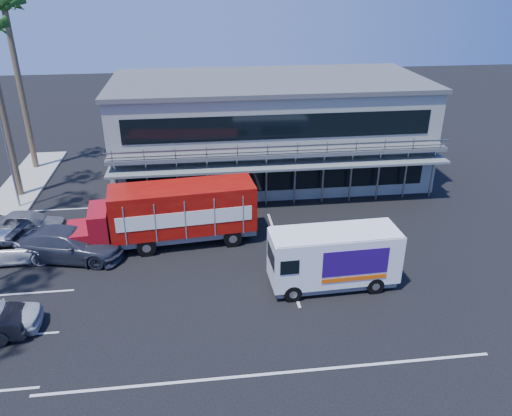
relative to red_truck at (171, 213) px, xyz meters
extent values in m
plane|color=black|center=(4.02, -4.93, -1.92)|extent=(120.00, 120.00, 0.00)
cube|color=gray|center=(7.02, 10.07, 1.58)|extent=(22.00, 10.00, 7.00)
cube|color=#515454|center=(7.02, 10.07, 5.23)|extent=(22.40, 10.40, 0.30)
cube|color=#515454|center=(7.02, 4.47, 1.68)|extent=(22.00, 1.20, 0.25)
cube|color=gray|center=(7.02, 3.92, 2.18)|extent=(22.00, 0.08, 0.90)
cube|color=slate|center=(7.02, 4.17, 0.98)|extent=(22.00, 1.80, 0.15)
cube|color=black|center=(7.02, 5.05, -0.32)|extent=(20.00, 0.06, 1.60)
cube|color=black|center=(7.02, 5.05, 3.28)|extent=(20.00, 0.06, 1.60)
cylinder|color=brown|center=(-10.68, 8.07, 3.58)|extent=(0.44, 0.44, 11.00)
cylinder|color=brown|center=(-11.08, 13.57, 4.08)|extent=(0.44, 0.44, 12.00)
sphere|color=#204112|center=(-11.08, 13.57, 10.28)|extent=(1.10, 1.10, 1.10)
cylinder|color=gray|center=(-10.18, 6.07, 2.08)|extent=(0.14, 0.14, 8.00)
cube|color=maroon|center=(-4.95, -0.48, -0.92)|extent=(1.61, 2.37, 1.20)
cube|color=maroon|center=(-3.86, -0.37, -0.37)|extent=(1.24, 2.58, 2.10)
cube|color=black|center=(-3.86, -0.37, 0.23)|extent=(0.25, 2.12, 0.70)
cube|color=#A7150A|center=(0.71, 0.07, 0.28)|extent=(8.19, 3.26, 2.60)
cube|color=slate|center=(0.71, 0.07, -1.27)|extent=(8.15, 2.88, 0.30)
cube|color=white|center=(0.83, -1.18, 0.18)|extent=(7.32, 0.74, 0.85)
cube|color=white|center=(0.59, 1.32, 0.18)|extent=(7.32, 0.74, 0.85)
cylinder|color=black|center=(-4.55, -1.55, -1.40)|extent=(1.06, 0.38, 1.04)
cylinder|color=black|center=(-4.76, 0.64, -1.40)|extent=(1.06, 0.38, 1.04)
cylinder|color=black|center=(-1.37, -1.24, -1.40)|extent=(1.06, 0.38, 1.04)
cylinder|color=black|center=(-1.58, 0.95, -1.40)|extent=(1.06, 0.38, 1.04)
cylinder|color=black|center=(3.40, -0.77, -1.40)|extent=(1.06, 0.38, 1.04)
cylinder|color=black|center=(3.19, 1.41, -1.40)|extent=(1.06, 0.38, 1.04)
cube|color=white|center=(7.97, -5.31, -0.19)|extent=(6.29, 2.36, 2.49)
cube|color=slate|center=(7.97, -5.31, -1.56)|extent=(6.04, 2.13, 0.31)
cube|color=black|center=(4.88, -5.42, 0.08)|extent=(0.12, 1.75, 0.84)
cube|color=white|center=(7.97, -5.31, 1.08)|extent=(6.17, 2.31, 0.07)
cube|color=#280A62|center=(8.72, -6.37, -0.01)|extent=(3.20, 0.15, 1.33)
cube|color=#280A62|center=(8.64, -4.20, -0.01)|extent=(3.20, 0.15, 1.33)
cube|color=#F2590C|center=(8.72, -6.37, -0.90)|extent=(3.20, 0.14, 0.22)
cylinder|color=black|center=(5.79, -6.33, -1.49)|extent=(0.86, 0.31, 0.85)
cylinder|color=black|center=(5.72, -4.45, -1.49)|extent=(0.86, 0.31, 0.85)
cylinder|color=black|center=(9.87, -6.18, -1.49)|extent=(0.86, 0.31, 0.85)
cylinder|color=black|center=(9.80, -4.30, -1.49)|extent=(0.86, 0.31, 0.85)
imported|color=white|center=(-8.48, -0.53, -1.17)|extent=(5.47, 2.64, 1.50)
imported|color=#323542|center=(-5.48, -0.93, -1.06)|extent=(6.31, 3.67, 1.72)
imported|color=slate|center=(-8.48, 2.27, -1.20)|extent=(4.38, 2.12, 1.44)
camera|label=1|loc=(1.62, -25.51, 12.26)|focal=35.00mm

